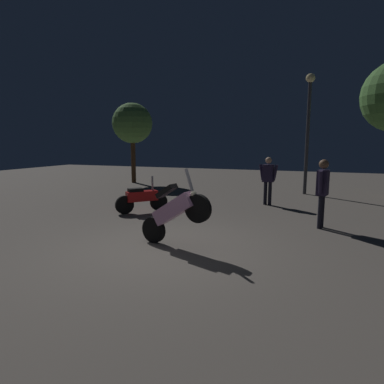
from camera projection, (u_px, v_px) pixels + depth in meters
name	position (u px, v px, depth m)	size (l,w,h in m)	color
ground_plane	(163.00, 248.00, 6.53)	(40.00, 40.00, 0.00)	#605951
motorcycle_pink_foreground	(174.00, 211.00, 6.52)	(1.65, 0.48, 1.63)	black
motorcycle_red_parked_left	(142.00, 198.00, 9.87)	(1.18, 1.31, 1.11)	black
person_rider_beside	(322.00, 187.00, 7.96)	(0.32, 0.67, 1.72)	black
person_bystander_far	(268.00, 177.00, 11.00)	(0.67, 0.30, 1.64)	black
streetlamp_near	(308.00, 119.00, 13.06)	(0.36, 0.36, 4.86)	#38383D
tree_left_bg	(132.00, 124.00, 16.98)	(2.10, 2.10, 4.21)	#4C331E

